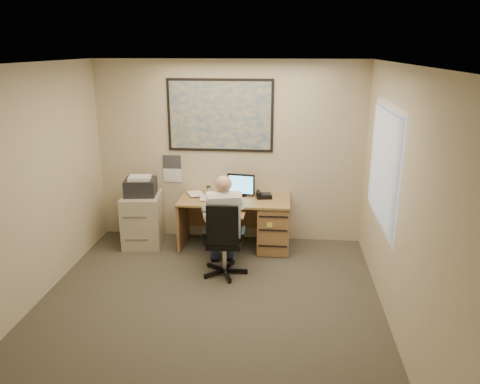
# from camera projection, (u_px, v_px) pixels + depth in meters

# --- Properties ---
(room_shell) EXTENTS (4.00, 4.50, 2.70)m
(room_shell) POSITION_uv_depth(u_px,v_px,m) (203.00, 199.00, 4.84)
(room_shell) COLOR #3C392E
(room_shell) RESTS_ON ground
(desk) EXTENTS (1.60, 0.97, 1.07)m
(desk) POSITION_uv_depth(u_px,v_px,m) (257.00, 219.00, 6.87)
(desk) COLOR #A07A44
(desk) RESTS_ON ground
(world_map) EXTENTS (1.56, 0.03, 1.06)m
(world_map) POSITION_uv_depth(u_px,v_px,m) (220.00, 116.00, 6.81)
(world_map) COLOR #1E4C93
(world_map) RESTS_ON room_shell
(wall_calendar) EXTENTS (0.28, 0.01, 0.42)m
(wall_calendar) POSITION_uv_depth(u_px,v_px,m) (172.00, 169.00, 7.13)
(wall_calendar) COLOR white
(wall_calendar) RESTS_ON room_shell
(window_blinds) EXTENTS (0.06, 1.40, 1.30)m
(window_blinds) POSITION_uv_depth(u_px,v_px,m) (384.00, 166.00, 5.36)
(window_blinds) COLOR white
(window_blinds) RESTS_ON room_shell
(filing_cabinet) EXTENTS (0.63, 0.72, 1.06)m
(filing_cabinet) POSITION_uv_depth(u_px,v_px,m) (142.00, 215.00, 6.98)
(filing_cabinet) COLOR #B5AB91
(filing_cabinet) RESTS_ON ground
(office_chair) EXTENTS (0.63, 0.63, 1.02)m
(office_chair) POSITION_uv_depth(u_px,v_px,m) (224.00, 254.00, 6.04)
(office_chair) COLOR black
(office_chair) RESTS_ON ground
(person) EXTENTS (0.73, 0.91, 1.32)m
(person) POSITION_uv_depth(u_px,v_px,m) (224.00, 225.00, 6.01)
(person) COLOR silver
(person) RESTS_ON office_chair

